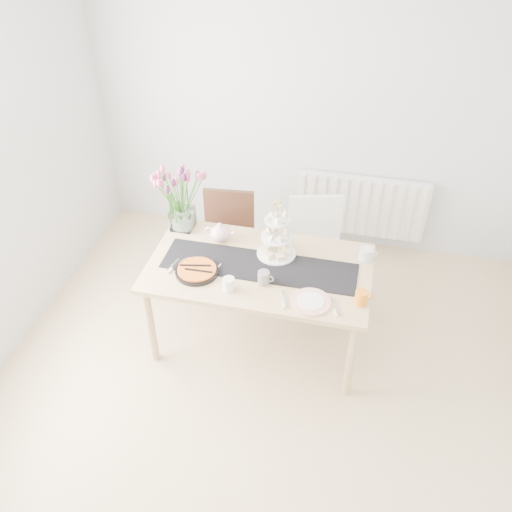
% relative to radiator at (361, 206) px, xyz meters
% --- Properties ---
extents(room_shell, '(4.50, 4.50, 4.50)m').
position_rel_radiator_xyz_m(room_shell, '(-0.50, -2.19, 0.85)').
color(room_shell, tan).
rests_on(room_shell, ground).
extents(radiator, '(1.20, 0.08, 0.60)m').
position_rel_radiator_xyz_m(radiator, '(0.00, 0.00, 0.00)').
color(radiator, white).
rests_on(radiator, room_shell).
extents(dining_table, '(1.60, 0.90, 0.75)m').
position_rel_radiator_xyz_m(dining_table, '(-0.65, -1.43, 0.22)').
color(dining_table, tan).
rests_on(dining_table, ground).
extents(chair_brown, '(0.47, 0.47, 0.87)m').
position_rel_radiator_xyz_m(chair_brown, '(-1.08, -0.78, 0.05)').
color(chair_brown, '#341B13').
rests_on(chair_brown, ground).
extents(chair_white, '(0.54, 0.54, 0.89)m').
position_rel_radiator_xyz_m(chair_white, '(-0.33, -0.74, 0.07)').
color(chair_white, silver).
rests_on(chair_white, ground).
extents(table_runner, '(1.40, 0.35, 0.01)m').
position_rel_radiator_xyz_m(table_runner, '(-0.65, -1.43, 0.30)').
color(table_runner, black).
rests_on(table_runner, dining_table).
extents(tulip_vase, '(0.62, 0.62, 0.53)m').
position_rel_radiator_xyz_m(tulip_vase, '(-1.34, -1.09, 0.64)').
color(tulip_vase, silver).
rests_on(tulip_vase, dining_table).
extents(cake_stand, '(0.29, 0.29, 0.42)m').
position_rel_radiator_xyz_m(cake_stand, '(-0.56, -1.27, 0.42)').
color(cake_stand, gold).
rests_on(cake_stand, dining_table).
extents(teapot, '(0.25, 0.20, 0.16)m').
position_rel_radiator_xyz_m(teapot, '(-1.01, -1.21, 0.37)').
color(teapot, white).
rests_on(teapot, dining_table).
extents(cream_jug, '(0.11, 0.11, 0.10)m').
position_rel_radiator_xyz_m(cream_jug, '(0.08, -1.18, 0.35)').
color(cream_jug, silver).
rests_on(cream_jug, dining_table).
extents(tart_tin, '(0.31, 0.31, 0.04)m').
position_rel_radiator_xyz_m(tart_tin, '(-1.07, -1.60, 0.32)').
color(tart_tin, black).
rests_on(tart_tin, dining_table).
extents(mug_grey, '(0.09, 0.09, 0.10)m').
position_rel_radiator_xyz_m(mug_grey, '(-0.58, -1.60, 0.35)').
color(mug_grey, gray).
rests_on(mug_grey, dining_table).
extents(mug_white, '(0.10, 0.10, 0.10)m').
position_rel_radiator_xyz_m(mug_white, '(-0.80, -1.72, 0.35)').
color(mug_white, white).
rests_on(mug_white, dining_table).
extents(mug_orange, '(0.11, 0.11, 0.10)m').
position_rel_radiator_xyz_m(mug_orange, '(0.08, -1.66, 0.35)').
color(mug_orange, orange).
rests_on(mug_orange, dining_table).
extents(plate_left, '(0.29, 0.29, 0.01)m').
position_rel_radiator_xyz_m(plate_left, '(-1.10, -1.56, 0.31)').
color(plate_left, white).
rests_on(plate_left, dining_table).
extents(plate_right, '(0.36, 0.36, 0.01)m').
position_rel_radiator_xyz_m(plate_right, '(-0.24, -1.72, 0.31)').
color(plate_right, white).
rests_on(plate_right, dining_table).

